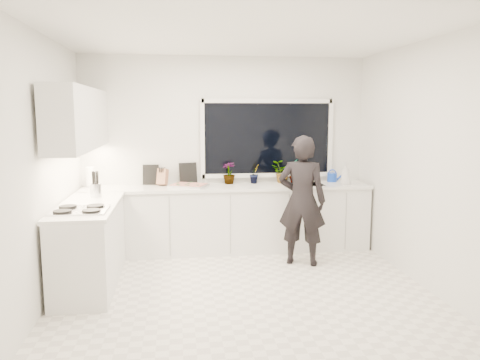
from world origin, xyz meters
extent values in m
cube|color=beige|center=(0.00, 0.00, -0.01)|extent=(4.00, 3.50, 0.02)
cube|color=white|center=(0.00, 1.76, 1.35)|extent=(4.00, 0.02, 2.70)
cube|color=white|center=(-2.01, 0.00, 1.35)|extent=(0.02, 3.50, 2.70)
cube|color=white|center=(2.01, 0.00, 1.35)|extent=(0.02, 3.50, 2.70)
cube|color=white|center=(0.00, 0.00, 2.71)|extent=(4.00, 3.50, 0.02)
cube|color=black|center=(0.60, 1.73, 1.55)|extent=(1.80, 0.02, 1.00)
cube|color=white|center=(0.00, 1.45, 0.44)|extent=(3.92, 0.58, 0.88)
cube|color=white|center=(-1.67, 0.35, 0.44)|extent=(0.58, 1.60, 0.88)
cube|color=silver|center=(0.00, 1.44, 0.90)|extent=(3.94, 0.62, 0.04)
cube|color=silver|center=(-1.67, 0.35, 0.90)|extent=(0.62, 1.60, 0.04)
cube|color=white|center=(-1.79, 0.70, 1.85)|extent=(0.34, 2.10, 0.70)
cube|color=silver|center=(1.05, 1.45, 0.87)|extent=(0.58, 0.42, 0.14)
cylinder|color=silver|center=(1.05, 1.65, 1.03)|extent=(0.03, 0.03, 0.22)
cube|color=black|center=(-1.69, 0.00, 0.94)|extent=(0.56, 0.48, 0.03)
imported|color=black|center=(0.86, 0.75, 0.82)|extent=(0.70, 0.59, 1.64)
cube|color=#B1B1B5|center=(-0.54, 1.42, 0.94)|extent=(0.58, 0.51, 0.03)
cube|color=red|center=(-0.54, 1.42, 0.95)|extent=(0.52, 0.46, 0.01)
cylinder|color=#143DBD|center=(1.54, 1.61, 0.98)|extent=(0.18, 0.18, 0.13)
cylinder|color=white|center=(-1.85, 1.55, 1.05)|extent=(0.14, 0.14, 0.26)
cube|color=olive|center=(-0.89, 1.59, 1.03)|extent=(0.16, 0.14, 0.22)
cylinder|color=silver|center=(-1.66, 0.80, 1.00)|extent=(0.13, 0.13, 0.16)
cube|color=black|center=(-1.06, 1.69, 1.06)|extent=(0.22, 0.03, 0.28)
cube|color=black|center=(-0.54, 1.69, 1.07)|extent=(0.25, 0.07, 0.30)
imported|color=#26662D|center=(0.03, 1.61, 1.07)|extent=(0.22, 0.22, 0.31)
imported|color=#26662D|center=(0.40, 1.61, 1.06)|extent=(0.20, 0.19, 0.28)
imported|color=#26662D|center=(0.79, 1.61, 1.08)|extent=(0.31, 0.28, 0.31)
imported|color=#26662D|center=(0.96, 1.61, 1.09)|extent=(0.13, 0.18, 0.34)
imported|color=#D8BF66|center=(1.63, 1.30, 1.07)|extent=(0.15, 0.15, 0.31)
imported|color=#D8BF66|center=(1.66, 1.30, 1.01)|extent=(0.11, 0.11, 0.17)
camera|label=1|loc=(-0.68, -4.88, 1.93)|focal=35.00mm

